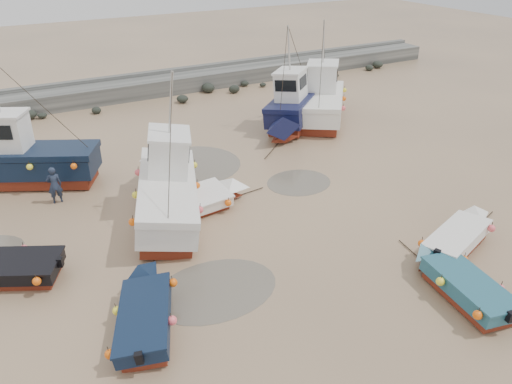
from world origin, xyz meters
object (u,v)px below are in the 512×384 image
(cabin_boat_1, at_px, (163,185))
(cabin_boat_2, at_px, (294,105))
(dinghy_2, at_px, (461,281))
(cabin_boat_0, at_px, (16,158))
(person, at_px, (58,202))
(cabin_boat_3, at_px, (323,98))
(dinghy_3, at_px, (462,234))
(dinghy_5, at_px, (195,200))
(dinghy_1, at_px, (148,310))

(cabin_boat_1, relative_size, cabin_boat_2, 1.26)
(dinghy_2, height_order, cabin_boat_1, cabin_boat_1)
(cabin_boat_0, bearing_deg, cabin_boat_1, -112.35)
(dinghy_2, xyz_separation_m, cabin_boat_0, (-12.31, 16.31, 0.81))
(cabin_boat_0, height_order, person, cabin_boat_0)
(cabin_boat_0, height_order, cabin_boat_3, same)
(dinghy_3, bearing_deg, dinghy_5, -151.89)
(dinghy_2, height_order, cabin_boat_2, cabin_boat_2)
(cabin_boat_0, bearing_deg, person, -130.06)
(dinghy_3, height_order, cabin_boat_2, cabin_boat_2)
(dinghy_1, height_order, dinghy_3, same)
(dinghy_1, xyz_separation_m, cabin_boat_2, (13.72, 12.99, 0.82))
(dinghy_2, height_order, cabin_boat_3, cabin_boat_3)
(dinghy_3, bearing_deg, person, -149.03)
(dinghy_5, bearing_deg, cabin_boat_3, 114.79)
(dinghy_3, xyz_separation_m, cabin_boat_2, (1.51, 14.66, 0.82))
(cabin_boat_2, xyz_separation_m, cabin_boat_3, (2.41, 0.36, -0.00))
(dinghy_5, distance_m, cabin_boat_3, 14.17)
(cabin_boat_1, relative_size, cabin_boat_3, 1.21)
(dinghy_2, distance_m, person, 17.42)
(dinghy_2, relative_size, cabin_boat_1, 0.57)
(dinghy_3, distance_m, person, 17.62)
(dinghy_1, bearing_deg, cabin_boat_3, 60.61)
(dinghy_3, distance_m, cabin_boat_1, 12.44)
(dinghy_2, relative_size, dinghy_5, 0.93)
(dinghy_5, distance_m, cabin_boat_0, 9.33)
(dinghy_2, xyz_separation_m, dinghy_3, (2.37, 2.05, -0.00))
(cabin_boat_0, xyz_separation_m, cabin_boat_1, (5.34, -6.08, -0.02))
(cabin_boat_1, bearing_deg, cabin_boat_0, 150.72)
(dinghy_1, height_order, dinghy_2, same)
(dinghy_1, distance_m, dinghy_2, 10.52)
(dinghy_2, bearing_deg, cabin_boat_0, 135.32)
(cabin_boat_2, bearing_deg, person, 61.19)
(dinghy_2, distance_m, cabin_boat_3, 18.21)
(dinghy_5, relative_size, cabin_boat_1, 0.62)
(dinghy_2, bearing_deg, dinghy_1, 167.56)
(cabin_boat_1, height_order, cabin_boat_2, same)
(dinghy_5, relative_size, cabin_boat_3, 0.75)
(cabin_boat_3, bearing_deg, cabin_boat_1, -114.18)
(cabin_boat_0, xyz_separation_m, cabin_boat_3, (18.61, 0.76, 0.01))
(dinghy_2, relative_size, person, 3.16)
(person, bearing_deg, dinghy_5, 144.29)
(dinghy_3, height_order, person, dinghy_3)
(cabin_boat_1, height_order, cabin_boat_3, same)
(cabin_boat_3, bearing_deg, person, -129.64)
(dinghy_5, distance_m, person, 6.50)
(dinghy_1, relative_size, person, 3.16)
(dinghy_1, bearing_deg, dinghy_5, 76.82)
(dinghy_1, relative_size, cabin_boat_1, 0.57)
(dinghy_3, height_order, dinghy_5, same)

